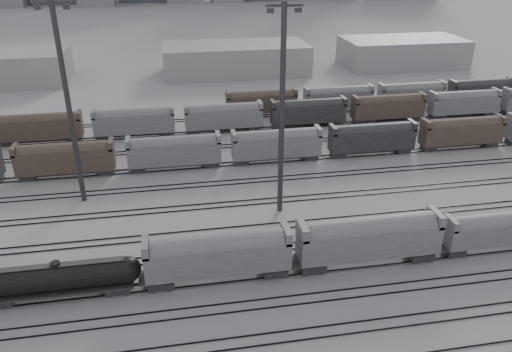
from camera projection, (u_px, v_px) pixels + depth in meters
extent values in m
plane|color=#A2A2A6|center=(267.00, 280.00, 55.41)|extent=(900.00, 900.00, 0.00)
cube|color=black|center=(288.00, 342.00, 46.74)|extent=(220.00, 0.07, 0.16)
cube|color=black|center=(284.00, 331.00, 48.01)|extent=(220.00, 0.07, 0.16)
cube|color=black|center=(276.00, 307.00, 51.18)|extent=(220.00, 0.07, 0.16)
cube|color=black|center=(273.00, 298.00, 52.46)|extent=(220.00, 0.07, 0.16)
cube|color=black|center=(267.00, 278.00, 55.63)|extent=(220.00, 0.07, 0.16)
cube|color=black|center=(264.00, 270.00, 56.90)|extent=(220.00, 0.07, 0.16)
cube|color=black|center=(259.00, 253.00, 60.07)|extent=(220.00, 0.07, 0.16)
cube|color=black|center=(256.00, 246.00, 61.35)|extent=(220.00, 0.07, 0.16)
cube|color=black|center=(252.00, 231.00, 64.52)|extent=(220.00, 0.07, 0.16)
cube|color=black|center=(250.00, 225.00, 65.79)|extent=(220.00, 0.07, 0.16)
cube|color=black|center=(243.00, 205.00, 70.74)|extent=(220.00, 0.07, 0.16)
cube|color=black|center=(242.00, 201.00, 72.01)|extent=(220.00, 0.07, 0.16)
cube|color=black|center=(236.00, 184.00, 76.96)|extent=(220.00, 0.07, 0.16)
cube|color=black|center=(235.00, 180.00, 78.24)|extent=(220.00, 0.07, 0.16)
cube|color=black|center=(230.00, 166.00, 83.18)|extent=(220.00, 0.07, 0.16)
cube|color=black|center=(229.00, 162.00, 84.46)|extent=(220.00, 0.07, 0.16)
cube|color=black|center=(224.00, 148.00, 90.29)|extent=(220.00, 0.07, 0.16)
cube|color=black|center=(223.00, 145.00, 91.57)|extent=(220.00, 0.07, 0.16)
cube|color=black|center=(219.00, 133.00, 97.41)|extent=(220.00, 0.07, 0.16)
cube|color=black|center=(219.00, 130.00, 98.68)|extent=(220.00, 0.07, 0.16)
cube|color=black|center=(215.00, 119.00, 104.52)|extent=(220.00, 0.07, 0.16)
cube|color=black|center=(214.00, 117.00, 105.79)|extent=(220.00, 0.07, 0.16)
cube|color=black|center=(2.00, 299.00, 51.59)|extent=(2.54, 2.05, 0.68)
cube|color=black|center=(118.00, 286.00, 53.48)|extent=(2.54, 2.05, 0.68)
cube|color=black|center=(60.00, 289.00, 52.32)|extent=(15.15, 2.64, 0.24)
cylinder|color=black|center=(58.00, 277.00, 51.65)|extent=(14.18, 2.84, 2.84)
sphere|color=black|center=(128.00, 269.00, 52.79)|extent=(2.84, 2.84, 2.84)
cylinder|color=black|center=(55.00, 264.00, 50.98)|extent=(0.98, 0.98, 0.49)
cube|color=black|center=(55.00, 265.00, 51.02)|extent=(13.69, 0.88, 0.06)
cube|color=black|center=(161.00, 281.00, 54.19)|extent=(2.73, 2.21, 0.74)
cube|color=black|center=(274.00, 269.00, 56.22)|extent=(2.73, 2.21, 0.74)
cube|color=gray|center=(218.00, 257.00, 54.14)|extent=(15.77, 3.15, 3.36)
cylinder|color=gray|center=(218.00, 247.00, 53.60)|extent=(14.30, 3.05, 3.05)
cube|color=gray|center=(145.00, 247.00, 52.03)|extent=(0.74, 3.15, 1.47)
cube|color=gray|center=(286.00, 233.00, 54.46)|extent=(0.74, 3.15, 1.47)
cone|color=black|center=(219.00, 272.00, 55.02)|extent=(2.52, 2.52, 0.95)
cube|color=black|center=(312.00, 265.00, 56.91)|extent=(2.86, 2.31, 0.77)
cube|color=black|center=(419.00, 253.00, 59.03)|extent=(2.86, 2.31, 0.77)
cube|color=gray|center=(369.00, 240.00, 56.86)|extent=(16.48, 3.30, 3.52)
cylinder|color=gray|center=(370.00, 230.00, 56.30)|extent=(14.95, 3.19, 3.19)
cube|color=gray|center=(302.00, 230.00, 54.65)|extent=(0.77, 3.30, 1.54)
cube|color=gray|center=(436.00, 217.00, 57.19)|extent=(0.77, 3.30, 1.54)
cone|color=black|center=(367.00, 256.00, 57.78)|extent=(2.64, 2.64, 0.99)
cube|color=black|center=(454.00, 250.00, 59.79)|extent=(2.32, 1.87, 0.62)
cube|color=gray|center=(498.00, 231.00, 59.75)|extent=(13.39, 2.68, 2.86)
cylinder|color=gray|center=(500.00, 223.00, 59.29)|extent=(12.14, 2.59, 2.59)
cube|color=gray|center=(451.00, 223.00, 57.95)|extent=(0.62, 2.68, 1.25)
cone|color=black|center=(495.00, 243.00, 60.50)|extent=(2.14, 2.14, 0.80)
cylinder|color=#343436|center=(69.00, 108.00, 66.42)|extent=(0.71, 0.71, 27.83)
cube|color=#343436|center=(51.00, 2.00, 60.69)|extent=(4.45, 0.33, 0.33)
cube|color=#343436|center=(38.00, 8.00, 60.66)|extent=(0.78, 0.56, 0.56)
cube|color=#343436|center=(66.00, 7.00, 61.19)|extent=(0.78, 0.56, 0.56)
cylinder|color=#343436|center=(282.00, 115.00, 63.72)|extent=(0.71, 0.71, 27.84)
cube|color=#343436|center=(284.00, 5.00, 57.99)|extent=(4.45, 0.33, 0.33)
cube|color=#343436|center=(270.00, 11.00, 57.96)|extent=(0.78, 0.56, 0.56)
cube|color=#343436|center=(298.00, 10.00, 58.49)|extent=(0.78, 0.56, 0.56)
cube|color=brown|center=(66.00, 160.00, 78.48)|extent=(15.00, 3.00, 5.60)
cube|color=gray|center=(174.00, 153.00, 81.21)|extent=(15.00, 3.00, 5.60)
cube|color=gray|center=(276.00, 146.00, 83.94)|extent=(15.00, 3.00, 5.60)
cube|color=black|center=(372.00, 139.00, 86.67)|extent=(15.00, 3.00, 5.60)
cube|color=brown|center=(461.00, 133.00, 89.40)|extent=(15.00, 3.00, 5.60)
cube|color=brown|center=(40.00, 129.00, 91.58)|extent=(15.00, 3.00, 5.60)
cube|color=gray|center=(134.00, 123.00, 94.31)|extent=(15.00, 3.00, 5.60)
cube|color=gray|center=(224.00, 118.00, 97.04)|extent=(15.00, 3.00, 5.60)
cube|color=black|center=(308.00, 113.00, 99.77)|extent=(15.00, 3.00, 5.60)
cube|color=brown|center=(388.00, 108.00, 102.50)|extent=(15.00, 3.00, 5.60)
cube|color=gray|center=(464.00, 104.00, 105.23)|extent=(15.00, 3.00, 5.60)
cube|color=brown|center=(261.00, 103.00, 105.60)|extent=(15.00, 3.00, 5.60)
cube|color=gray|center=(338.00, 99.00, 108.33)|extent=(15.00, 3.00, 5.60)
cube|color=gray|center=(411.00, 95.00, 111.06)|extent=(15.00, 3.00, 5.60)
cube|color=black|center=(481.00, 92.00, 113.79)|extent=(15.00, 3.00, 5.60)
cube|color=#949496|center=(235.00, 59.00, 139.75)|extent=(40.00, 18.00, 8.00)
cube|color=#949496|center=(402.00, 52.00, 147.78)|extent=(35.00, 18.00, 8.00)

